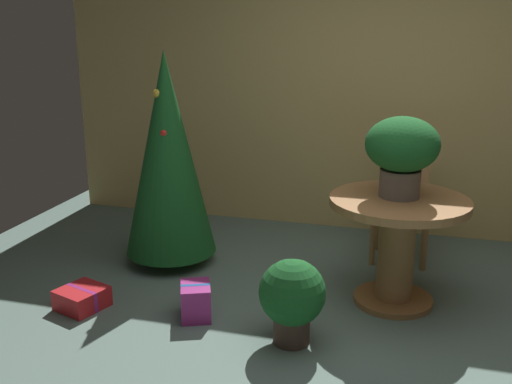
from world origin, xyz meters
TOP-DOWN VIEW (x-y plane):
  - ground_plane at (0.00, 0.00)m, footprint 6.60×6.60m
  - back_wall_panel at (0.00, 2.20)m, footprint 6.00×0.10m
  - round_dining_table at (0.20, 0.70)m, footprint 0.91×0.91m
  - flower_vase at (0.19, 0.74)m, footprint 0.48×0.48m
  - wooden_chair_far at (0.20, 1.56)m, footprint 0.43×0.38m
  - holiday_tree at (-1.54, 0.95)m, footprint 0.71×0.71m
  - gift_box_purple at (-1.02, 0.14)m, footprint 0.27×0.30m
  - gift_box_red at (-1.81, 0.06)m, footprint 0.35×0.36m
  - potted_plant at (-0.36, -0.00)m, footprint 0.40×0.40m

SIDE VIEW (x-z plane):
  - ground_plane at x=0.00m, z-range 0.00..0.00m
  - gift_box_red at x=-1.81m, z-range 0.00..0.14m
  - gift_box_purple at x=-1.02m, z-range 0.00..0.23m
  - potted_plant at x=-0.36m, z-range 0.04..0.56m
  - round_dining_table at x=0.20m, z-range 0.12..0.86m
  - wooden_chair_far at x=0.20m, z-range 0.06..1.06m
  - holiday_tree at x=-1.54m, z-range 0.05..1.71m
  - flower_vase at x=0.19m, z-range 0.80..1.33m
  - back_wall_panel at x=0.00m, z-range 0.00..2.60m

